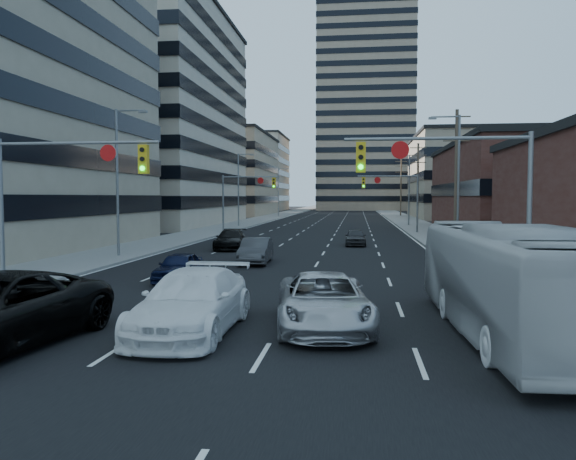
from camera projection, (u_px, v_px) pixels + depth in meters
The scene contains 30 objects.
ground at pixel (186, 355), 13.20m from camera, with size 400.00×400.00×0.00m, color black.
road_surface at pixel (341, 211), 141.99m from camera, with size 18.00×300.00×0.02m, color black.
sidewalk_left at pixel (296, 211), 143.40m from camera, with size 5.00×300.00×0.15m, color slate.
sidewalk_right at pixel (387, 211), 140.58m from camera, with size 5.00×300.00×0.15m, color slate.
office_left_mid at pixel (125, 120), 75.12m from camera, with size 26.00×34.00×28.00m, color #ADA089.
office_left_far at pixel (220, 176), 114.74m from camera, with size 20.00×30.00×16.00m, color gray.
storefront_right_mid at pixel (547, 189), 59.53m from camera, with size 20.00×30.00×9.00m, color #472119.
office_right_far at pixel (480, 178), 96.91m from camera, with size 22.00×28.00×14.00m, color gray.
apartment_tower at pixel (365, 108), 159.35m from camera, with size 26.00×26.00×58.00m, color gray.
bg_block_left at pixel (241, 174), 154.74m from camera, with size 24.00×24.00×20.00m, color #ADA089.
bg_block_right at pixel (472, 187), 137.72m from camera, with size 22.00×22.00×12.00m, color gray.
signal_near_left at pixel (61, 181), 21.78m from camera, with size 6.59×0.33×6.00m.
signal_near_right at pixel (456, 180), 19.96m from camera, with size 6.59×0.33×6.00m.
signal_far_left at pixel (245, 191), 58.47m from camera, with size 6.09×0.33×6.00m.
signal_far_right at pixel (394, 191), 56.59m from camera, with size 6.09×0.33×6.00m.
utility_pole_block at pixel (456, 172), 47.03m from camera, with size 2.20×0.28×11.00m.
utility_pole_midblock at pixel (418, 182), 76.75m from camera, with size 2.20×0.28×11.00m.
utility_pole_distant at pixel (401, 186), 106.47m from camera, with size 2.20×0.28×11.00m.
streetlight_left_near at pixel (120, 175), 33.98m from camera, with size 2.03×0.22×9.00m.
streetlight_left_mid at pixel (240, 186), 68.66m from camera, with size 2.03×0.22×9.00m.
streetlight_left_far at pixel (279, 190), 103.33m from camera, with size 2.03×0.22×9.00m.
streetlight_right_near at pixel (456, 176), 36.41m from camera, with size 2.03×0.22×9.00m.
streetlight_right_far at pixel (408, 186), 71.08m from camera, with size 2.03×0.22×9.00m.
white_van at pixel (192, 302), 15.32m from camera, with size 2.38×5.86×1.70m, color white.
silver_suv at pixel (324, 301), 15.84m from camera, with size 2.56×5.54×1.54m, color #BABABF.
transit_bus at pixel (505, 281), 14.88m from camera, with size 2.52×10.78×3.00m, color #BDBDBD.
sedan_blue at pixel (179, 267), 24.64m from camera, with size 1.52×3.77×1.29m, color black.
sedan_grey_center at pixel (256, 251), 31.18m from camera, with size 1.51×4.33×1.43m, color #38393B.
sedan_black_far at pixel (231, 240), 39.58m from camera, with size 1.96×4.82×1.40m, color black.
sedan_grey_right at pixel (355, 237), 42.62m from camera, with size 1.53×3.81×1.30m, color #2D2D2F.
Camera 1 is at (3.98, -12.61, 3.73)m, focal length 35.00 mm.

